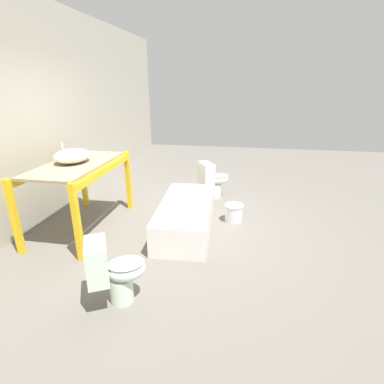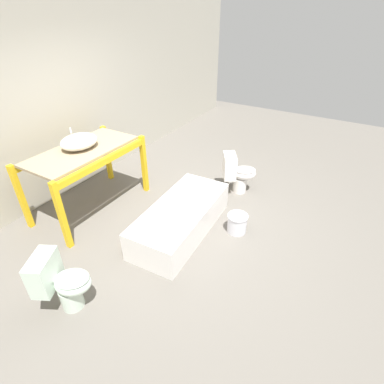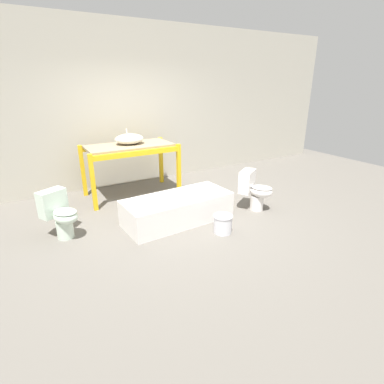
{
  "view_description": "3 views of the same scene",
  "coord_description": "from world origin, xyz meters",
  "views": [
    {
      "loc": [
        -3.95,
        -0.82,
        2.02
      ],
      "look_at": [
        -0.08,
        -0.14,
        0.58
      ],
      "focal_mm": 28.0,
      "sensor_mm": 36.0,
      "label": 1
    },
    {
      "loc": [
        -2.8,
        -1.85,
        2.73
      ],
      "look_at": [
        -0.06,
        -0.22,
        0.69
      ],
      "focal_mm": 28.0,
      "sensor_mm": 36.0,
      "label": 2
    },
    {
      "loc": [
        -2.05,
        -3.87,
        2.08
      ],
      "look_at": [
        0.06,
        -0.25,
        0.52
      ],
      "focal_mm": 28.0,
      "sensor_mm": 36.0,
      "label": 3
    }
  ],
  "objects": [
    {
      "name": "ground_plane",
      "position": [
        0.0,
        0.0,
        0.0
      ],
      "size": [
        12.0,
        12.0,
        0.0
      ],
      "primitive_type": "plane",
      "color": "#666059"
    },
    {
      "name": "warehouse_wall_rear",
      "position": [
        0.0,
        2.22,
        1.6
      ],
      "size": [
        10.8,
        0.08,
        3.2
      ],
      "color": "#B2AD9E",
      "rests_on": "ground_plane"
    },
    {
      "name": "shelving_rack",
      "position": [
        -0.29,
        1.44,
        0.83
      ],
      "size": [
        1.68,
        0.88,
        0.98
      ],
      "color": "yellow",
      "rests_on": "ground_plane"
    },
    {
      "name": "sink_basin",
      "position": [
        -0.26,
        1.51,
        1.07
      ],
      "size": [
        0.53,
        0.46,
        0.27
      ],
      "color": "silver",
      "rests_on": "shelving_rack"
    },
    {
      "name": "bathtub_main",
      "position": [
        -0.08,
        -0.05,
        0.24
      ],
      "size": [
        1.72,
        0.8,
        0.41
      ],
      "rotation": [
        0.0,
        0.0,
        0.06
      ],
      "color": "white",
      "rests_on": "ground_plane"
    },
    {
      "name": "toilet_near",
      "position": [
        1.26,
        -0.29,
        0.36
      ],
      "size": [
        0.56,
        0.63,
        0.67
      ],
      "rotation": [
        0.0,
        0.0,
        0.56
      ],
      "color": "white",
      "rests_on": "ground_plane"
    },
    {
      "name": "toilet_far",
      "position": [
        -1.73,
        0.32,
        0.36
      ],
      "size": [
        0.54,
        0.63,
        0.67
      ],
      "rotation": [
        0.0,
        0.0,
        0.48
      ],
      "color": "silver",
      "rests_on": "ground_plane"
    },
    {
      "name": "bucket_white",
      "position": [
        0.3,
        -0.72,
        0.14
      ],
      "size": [
        0.28,
        0.28,
        0.27
      ],
      "color": "silver",
      "rests_on": "ground_plane"
    }
  ]
}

